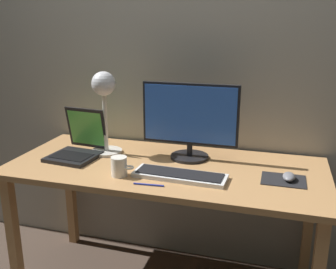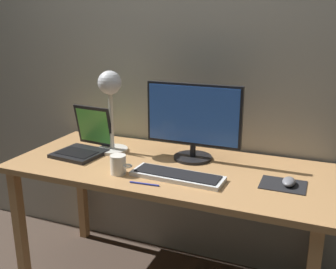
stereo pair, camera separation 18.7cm
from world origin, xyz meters
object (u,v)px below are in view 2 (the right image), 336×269
desk_lamp (110,96)px  pen (144,184)px  monitor (193,119)px  keyboard_main (177,176)px  mouse (289,182)px  coffee_mug (119,165)px  laptop (86,140)px

desk_lamp → pen: size_ratio=3.23×
pen → desk_lamp: bearing=136.1°
monitor → keyboard_main: size_ratio=1.14×
monitor → mouse: (0.51, -0.17, -0.20)m
desk_lamp → mouse: 1.02m
desk_lamp → pen: desk_lamp is taller
mouse → pen: 0.65m
coffee_mug → laptop: bearing=146.5°
monitor → keyboard_main: 0.34m
laptop → keyboard_main: bearing=-14.7°
monitor → laptop: 0.62m
mouse → coffee_mug: size_ratio=0.86×
keyboard_main → laptop: laptop is taller
keyboard_main → desk_lamp: bearing=154.4°
mouse → desk_lamp: bearing=172.8°
monitor → coffee_mug: 0.46m
monitor → pen: bearing=-103.1°
desk_lamp → coffee_mug: size_ratio=4.06×
keyboard_main → coffee_mug: (-0.28, -0.06, 0.03)m
coffee_mug → pen: coffee_mug is taller
laptop → coffee_mug: (0.32, -0.21, -0.02)m
mouse → coffee_mug: 0.79m
laptop → mouse: size_ratio=3.15×
mouse → keyboard_main: bearing=-167.7°
keyboard_main → monitor: bearing=93.8°
coffee_mug → monitor: bearing=51.8°
laptop → mouse: (1.10, -0.05, -0.05)m
desk_lamp → coffee_mug: bearing=-55.0°
monitor → mouse: monitor is taller
desk_lamp → mouse: bearing=-7.2°
desk_lamp → laptop: bearing=-149.8°
coffee_mug → mouse: bearing=12.0°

